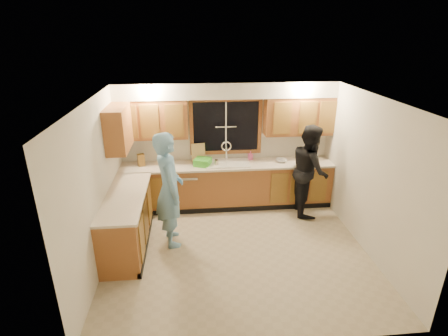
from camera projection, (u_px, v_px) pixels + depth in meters
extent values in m
plane|color=tan|center=(237.00, 250.00, 5.80)|extent=(4.20, 4.20, 0.00)
plane|color=silver|center=(240.00, 99.00, 4.87)|extent=(4.20, 4.20, 0.00)
plane|color=silver|center=(226.00, 143.00, 7.09)|extent=(4.20, 0.00, 4.20)
plane|color=silver|center=(97.00, 186.00, 5.15)|extent=(0.00, 3.80, 3.80)
plane|color=silver|center=(370.00, 176.00, 5.52)|extent=(0.00, 3.80, 3.80)
cube|color=#9D5D2D|center=(227.00, 186.00, 7.11)|extent=(4.20, 0.60, 0.88)
cube|color=#9D5D2D|center=(127.00, 221.00, 5.80)|extent=(0.60, 1.90, 0.88)
cube|color=beige|center=(227.00, 165.00, 6.93)|extent=(4.20, 0.63, 0.04)
cube|color=beige|center=(125.00, 196.00, 5.63)|extent=(0.63, 1.90, 0.04)
cube|color=#9D5D2D|center=(152.00, 119.00, 6.60)|extent=(1.35, 0.33, 0.75)
cube|color=#9D5D2D|center=(299.00, 116.00, 6.85)|extent=(1.35, 0.33, 0.75)
cube|color=#9D5D2D|center=(118.00, 128.00, 5.99)|extent=(0.33, 0.90, 0.75)
cube|color=white|center=(227.00, 90.00, 6.52)|extent=(4.20, 0.35, 0.30)
cube|color=black|center=(226.00, 127.00, 6.96)|extent=(1.30, 0.01, 1.00)
cube|color=#9D5D2D|center=(226.00, 100.00, 6.75)|extent=(1.44, 0.03, 0.07)
cube|color=#9D5D2D|center=(226.00, 152.00, 7.14)|extent=(1.44, 0.03, 0.07)
cube|color=#9D5D2D|center=(191.00, 128.00, 6.89)|extent=(0.07, 0.03, 1.00)
cube|color=#9D5D2D|center=(260.00, 126.00, 7.01)|extent=(0.07, 0.03, 1.00)
cube|color=silver|center=(227.00, 163.00, 6.93)|extent=(0.86, 0.52, 0.03)
cube|color=silver|center=(217.00, 168.00, 6.95)|extent=(0.38, 0.42, 0.18)
cube|color=silver|center=(238.00, 167.00, 6.98)|extent=(0.38, 0.42, 0.18)
cylinder|color=silver|center=(226.00, 153.00, 7.06)|extent=(0.04, 0.04, 0.28)
torus|color=silver|center=(226.00, 146.00, 7.01)|extent=(0.21, 0.03, 0.21)
cube|color=white|center=(185.00, 189.00, 7.04)|extent=(0.60, 0.56, 0.82)
cube|color=white|center=(121.00, 240.00, 5.27)|extent=(0.58, 0.75, 0.90)
imported|color=#75B1DE|center=(169.00, 190.00, 5.68)|extent=(0.61, 0.79, 1.95)
imported|color=black|center=(310.00, 170.00, 6.71)|extent=(0.76, 0.93, 1.78)
cube|color=olive|center=(141.00, 160.00, 6.79)|extent=(0.15, 0.14, 0.24)
cube|color=tan|center=(198.00, 152.00, 7.01)|extent=(0.28, 0.13, 0.36)
cube|color=green|center=(203.00, 162.00, 6.83)|extent=(0.38, 0.37, 0.14)
imported|color=#EB599C|center=(250.00, 155.00, 7.13)|extent=(0.10, 0.10, 0.18)
imported|color=silver|center=(281.00, 160.00, 7.03)|extent=(0.25, 0.25, 0.05)
cylinder|color=#B7AB8D|center=(216.00, 163.00, 6.80)|extent=(0.09, 0.09, 0.13)
cylinder|color=#B7AB8D|center=(217.00, 163.00, 6.81)|extent=(0.08, 0.08, 0.11)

